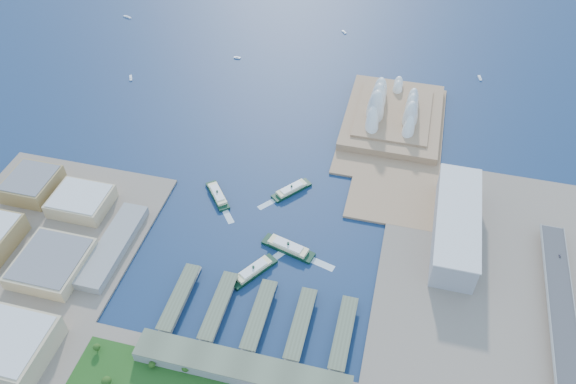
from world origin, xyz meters
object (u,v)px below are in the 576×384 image
(ferry_d, at_px, (288,246))
(ferry_b, at_px, (292,188))
(opera_house, at_px, (395,102))
(ferry_a, at_px, (217,194))
(toaster_building, at_px, (456,225))
(car_c, at_px, (560,256))
(ferry_c, at_px, (253,270))

(ferry_d, bearing_deg, ferry_b, 26.78)
(opera_house, xyz_separation_m, ferry_a, (-187.74, -202.45, -27.08))
(toaster_building, height_order, ferry_d, toaster_building)
(ferry_a, bearing_deg, toaster_building, -38.14)
(opera_house, xyz_separation_m, toaster_building, (90.00, -200.00, -11.50))
(toaster_building, xyz_separation_m, car_c, (109.00, -13.08, -5.05))
(opera_house, bearing_deg, toaster_building, -65.77)
(ferry_c, distance_m, car_c, 324.28)
(ferry_d, bearing_deg, car_c, -64.92)
(ferry_b, height_order, car_c, car_c)
(ferry_d, bearing_deg, ferry_c, 160.54)
(opera_house, xyz_separation_m, car_c, (199.00, -213.08, -16.55))
(ferry_b, relative_size, car_c, 12.85)
(ferry_d, distance_m, car_c, 288.27)
(opera_house, relative_size, ferry_d, 2.98)
(ferry_a, bearing_deg, ferry_c, -91.65)
(ferry_c, xyz_separation_m, ferry_d, (27.75, 40.00, 0.40))
(ferry_c, bearing_deg, toaster_building, -119.89)
(ferry_b, bearing_deg, ferry_d, -39.20)
(ferry_b, distance_m, car_c, 305.23)
(toaster_building, bearing_deg, ferry_a, -179.49)
(opera_house, distance_m, ferry_b, 202.32)
(opera_house, height_order, toaster_building, opera_house)
(opera_house, distance_m, ferry_c, 323.51)
(car_c, bearing_deg, ferry_c, 15.94)
(ferry_b, height_order, ferry_d, ferry_d)
(opera_house, relative_size, ferry_b, 3.41)
(ferry_c, relative_size, ferry_d, 0.93)
(opera_house, bearing_deg, ferry_d, -107.95)
(toaster_building, xyz_separation_m, ferry_a, (-277.74, -2.45, -15.58))
(ferry_d, bearing_deg, opera_house, -2.67)
(opera_house, height_order, car_c, opera_house)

